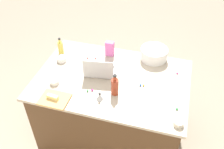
% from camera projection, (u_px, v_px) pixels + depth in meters
% --- Properties ---
extents(ground_plane, '(12.00, 12.00, 0.00)m').
position_uv_depth(ground_plane, '(112.00, 133.00, 3.16)').
color(ground_plane, gray).
extents(island_counter, '(1.54, 1.05, 0.90)m').
position_uv_depth(island_counter, '(112.00, 108.00, 2.87)').
color(island_counter, '#4C331E').
rests_on(island_counter, ground).
extents(laptop, '(0.34, 0.28, 0.22)m').
position_uv_depth(laptop, '(100.00, 70.00, 2.60)').
color(laptop, '#B7B7BC').
rests_on(laptop, island_counter).
extents(mixing_bowl_large, '(0.30, 0.30, 0.13)m').
position_uv_depth(mixing_bowl_large, '(154.00, 54.00, 2.78)').
color(mixing_bowl_large, white).
rests_on(mixing_bowl_large, island_counter).
extents(bottle_soy, '(0.07, 0.07, 0.23)m').
position_uv_depth(bottle_soy, '(115.00, 86.00, 2.35)').
color(bottle_soy, maroon).
rests_on(bottle_soy, island_counter).
extents(bottle_oil, '(0.06, 0.06, 0.20)m').
position_uv_depth(bottle_oil, '(61.00, 47.00, 2.85)').
color(bottle_oil, '#DBC64C').
rests_on(bottle_oil, island_counter).
extents(cutting_board, '(0.27, 0.21, 0.02)m').
position_uv_depth(cutting_board, '(55.00, 99.00, 2.34)').
color(cutting_board, tan).
rests_on(cutting_board, island_counter).
extents(butter_stick_left, '(0.11, 0.05, 0.04)m').
position_uv_depth(butter_stick_left, '(53.00, 97.00, 2.32)').
color(butter_stick_left, '#F4E58C').
rests_on(butter_stick_left, cutting_board).
extents(ramekin_small, '(0.09, 0.09, 0.04)m').
position_uv_depth(ramekin_small, '(179.00, 123.00, 2.11)').
color(ramekin_small, beige).
rests_on(ramekin_small, island_counter).
extents(ramekin_medium, '(0.09, 0.09, 0.04)m').
position_uv_depth(ramekin_medium, '(54.00, 82.00, 2.50)').
color(ramekin_medium, white).
rests_on(ramekin_medium, island_counter).
extents(ramekin_wide, '(0.10, 0.10, 0.05)m').
position_uv_depth(ramekin_wide, '(62.00, 59.00, 2.78)').
color(ramekin_wide, white).
rests_on(ramekin_wide, island_counter).
extents(kitchen_timer, '(0.07, 0.07, 0.08)m').
position_uv_depth(kitchen_timer, '(100.00, 97.00, 2.33)').
color(kitchen_timer, '#B2B2B7').
rests_on(kitchen_timer, island_counter).
extents(candy_bag, '(0.09, 0.06, 0.17)m').
position_uv_depth(candy_bag, '(110.00, 49.00, 2.82)').
color(candy_bag, pink).
rests_on(candy_bag, island_counter).
extents(candy_0, '(0.02, 0.02, 0.02)m').
position_uv_depth(candy_0, '(88.00, 91.00, 2.42)').
color(candy_0, green).
rests_on(candy_0, island_counter).
extents(candy_1, '(0.02, 0.02, 0.02)m').
position_uv_depth(candy_1, '(177.00, 109.00, 2.25)').
color(candy_1, green).
rests_on(candy_1, island_counter).
extents(candy_2, '(0.02, 0.02, 0.02)m').
position_uv_depth(candy_2, '(144.00, 85.00, 2.48)').
color(candy_2, yellow).
rests_on(candy_2, island_counter).
extents(candy_3, '(0.02, 0.02, 0.02)m').
position_uv_depth(candy_3, '(92.00, 90.00, 2.43)').
color(candy_3, '#CC3399').
rests_on(candy_3, island_counter).
extents(candy_4, '(0.02, 0.02, 0.02)m').
position_uv_depth(candy_4, '(95.00, 58.00, 2.82)').
color(candy_4, red).
rests_on(candy_4, island_counter).
extents(candy_5, '(0.02, 0.02, 0.02)m').
position_uv_depth(candy_5, '(140.00, 85.00, 2.48)').
color(candy_5, blue).
rests_on(candy_5, island_counter).
extents(candy_6, '(0.02, 0.02, 0.02)m').
position_uv_depth(candy_6, '(88.00, 58.00, 2.82)').
color(candy_6, red).
rests_on(candy_6, island_counter).
extents(candy_7, '(0.02, 0.02, 0.02)m').
position_uv_depth(candy_7, '(177.00, 73.00, 2.62)').
color(candy_7, '#CC3399').
rests_on(candy_7, island_counter).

